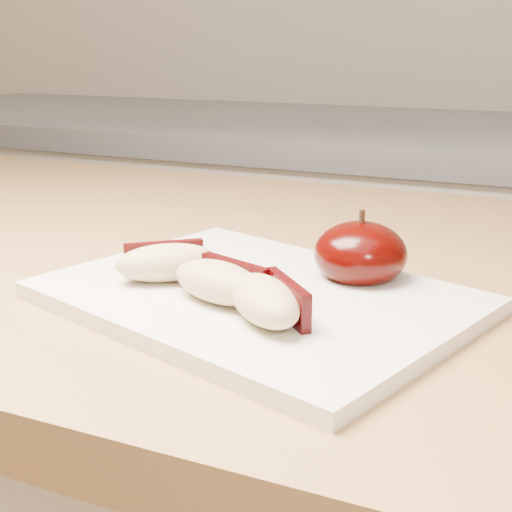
% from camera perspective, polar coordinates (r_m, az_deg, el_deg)
% --- Properties ---
extents(back_cabinet, '(2.40, 0.62, 0.94)m').
position_cam_1_polar(back_cabinet, '(1.42, 13.09, -9.01)').
color(back_cabinet, silver).
rests_on(back_cabinet, ground).
extents(cutting_board, '(0.34, 0.29, 0.01)m').
position_cam_1_polar(cutting_board, '(0.51, 0.00, -3.32)').
color(cutting_board, silver).
rests_on(cutting_board, island_counter).
extents(apple_half, '(0.07, 0.07, 0.06)m').
position_cam_1_polar(apple_half, '(0.53, 8.35, 0.16)').
color(apple_half, black).
rests_on(apple_half, cutting_board).
extents(apple_wedge_a, '(0.08, 0.08, 0.03)m').
position_cam_1_polar(apple_wedge_a, '(0.53, -7.17, -0.47)').
color(apple_wedge_a, tan).
rests_on(apple_wedge_a, cutting_board).
extents(apple_wedge_b, '(0.08, 0.06, 0.03)m').
position_cam_1_polar(apple_wedge_b, '(0.48, -2.88, -2.04)').
color(apple_wedge_b, tan).
rests_on(apple_wedge_b, cutting_board).
extents(apple_wedge_c, '(0.08, 0.08, 0.03)m').
position_cam_1_polar(apple_wedge_c, '(0.45, 0.89, -3.54)').
color(apple_wedge_c, tan).
rests_on(apple_wedge_c, cutting_board).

